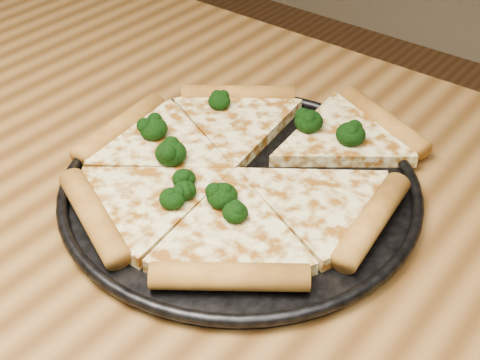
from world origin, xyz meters
The scene contains 4 objects.
dining_table centered at (0.00, 0.00, 0.66)m, with size 1.20×0.90×0.75m.
pizza_pan centered at (0.03, 0.13, 0.76)m, with size 0.34×0.34×0.02m.
pizza centered at (0.02, 0.14, 0.77)m, with size 0.32×0.36×0.02m.
broccoli_florets centered at (0.00, 0.15, 0.78)m, with size 0.19×0.21×0.02m.
Camera 1 is at (0.33, -0.26, 1.14)m, focal length 49.60 mm.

